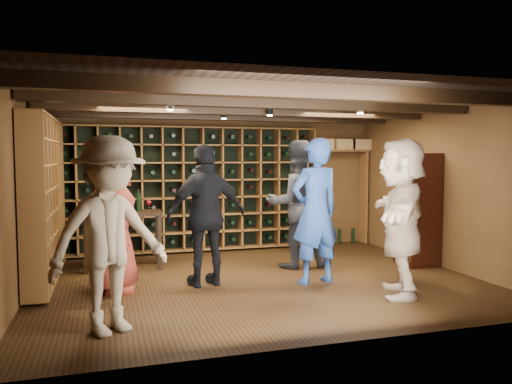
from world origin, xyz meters
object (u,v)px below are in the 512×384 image
object	(u,v)px
display_cabinet	(418,212)
man_grey_suit	(296,204)
tasting_table	(123,219)
guest_khaki	(109,235)
man_blue_shirt	(315,211)
guest_red_floral	(113,218)
guest_woman_black	(207,215)
guest_beige	(401,217)

from	to	relation	value
display_cabinet	man_grey_suit	distance (m)	1.95
tasting_table	guest_khaki	bearing A→B (deg)	-92.95
display_cabinet	man_blue_shirt	bearing A→B (deg)	-163.73
man_blue_shirt	guest_red_floral	xyz separation A→B (m)	(-2.64, 0.36, -0.04)
guest_red_floral	tasting_table	size ratio (longest dim) A/B	1.61
display_cabinet	guest_woman_black	bearing A→B (deg)	-175.32
man_grey_suit	guest_khaki	distance (m)	3.58
guest_woman_black	guest_beige	bearing A→B (deg)	141.38
display_cabinet	man_grey_suit	size ratio (longest dim) A/B	0.89
man_grey_suit	tasting_table	xyz separation A→B (m)	(-2.60, 0.65, -0.21)
guest_red_floral	guest_woman_black	world-z (taller)	guest_red_floral
man_blue_shirt	guest_woman_black	bearing A→B (deg)	-21.99
guest_red_floral	tasting_table	xyz separation A→B (m)	(0.16, 1.30, -0.17)
display_cabinet	guest_beige	world-z (taller)	guest_beige
guest_beige	tasting_table	xyz separation A→B (m)	(-3.27, 2.51, -0.20)
display_cabinet	guest_woman_black	distance (m)	3.47
guest_khaki	guest_woman_black	bearing A→B (deg)	21.70
guest_red_floral	guest_woman_black	distance (m)	1.20
man_grey_suit	guest_beige	size ratio (longest dim) A/B	1.01
guest_red_floral	guest_beige	bearing A→B (deg)	-110.32
tasting_table	guest_woman_black	bearing A→B (deg)	-51.21
man_grey_suit	tasting_table	size ratio (longest dim) A/B	1.68
guest_beige	tasting_table	bearing A→B (deg)	-99.73
display_cabinet	guest_beige	xyz separation A→B (m)	(-1.24, -1.44, 0.12)
guest_woman_black	guest_red_floral	bearing A→B (deg)	-13.92
guest_woman_black	display_cabinet	bearing A→B (deg)	173.49
man_blue_shirt	guest_red_floral	size ratio (longest dim) A/B	1.04
guest_khaki	guest_beige	bearing A→B (deg)	-22.75
guest_khaki	guest_beige	world-z (taller)	guest_beige
man_blue_shirt	guest_beige	xyz separation A→B (m)	(0.79, -0.85, -0.01)
guest_khaki	man_grey_suit	bearing A→B (deg)	9.64
man_blue_shirt	man_grey_suit	size ratio (longest dim) A/B	1.00
man_blue_shirt	man_grey_suit	world-z (taller)	man_grey_suit
man_grey_suit	display_cabinet	bearing A→B (deg)	170.39
display_cabinet	guest_beige	distance (m)	1.90
display_cabinet	tasting_table	world-z (taller)	display_cabinet
tasting_table	guest_beige	bearing A→B (deg)	-36.30
tasting_table	man_blue_shirt	bearing A→B (deg)	-32.61
man_grey_suit	guest_khaki	world-z (taller)	man_grey_suit
man_grey_suit	guest_red_floral	world-z (taller)	man_grey_suit
display_cabinet	man_grey_suit	world-z (taller)	man_grey_suit
man_grey_suit	guest_beige	world-z (taller)	man_grey_suit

